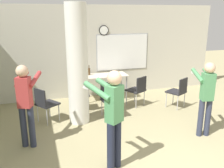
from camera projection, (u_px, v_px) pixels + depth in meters
wall_back at (97, 52)px, 7.76m from camera, size 8.00×0.15×2.80m
support_pillar at (77, 65)px, 5.75m from camera, size 0.49×0.49×2.80m
folding_table at (103, 77)px, 7.46m from camera, size 1.45×0.61×0.77m
bottle_on_table at (89, 71)px, 7.42m from camera, size 0.06×0.06×0.29m
waste_bin at (110, 99)px, 7.18m from camera, size 0.26×0.26×0.32m
chair_table_front at (110, 97)px, 6.30m from camera, size 0.48×0.48×0.87m
chair_near_pillar at (45, 102)px, 5.94m from camera, size 0.61×0.61×0.87m
chair_table_left at (81, 93)px, 6.63m from camera, size 0.46×0.46×0.87m
chair_table_right at (138, 89)px, 7.01m from camera, size 0.59×0.59×0.87m
chair_mid_room at (178, 90)px, 6.86m from camera, size 0.59×0.59×0.87m
person_watching_back at (26, 100)px, 4.75m from camera, size 0.53×0.67×1.66m
person_playing_front at (113, 113)px, 4.03m from camera, size 0.60×0.69×1.72m
person_playing_side at (206, 93)px, 5.20m from camera, size 0.44×0.66×1.61m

